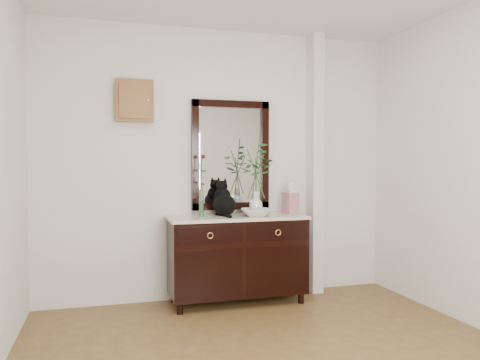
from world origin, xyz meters
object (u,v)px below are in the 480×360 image
object	(u,v)px
lotus_bowl	(256,212)
sideboard	(237,254)
cat	(224,198)
ginger_jar	(290,197)

from	to	relation	value
lotus_bowl	sideboard	bearing A→B (deg)	154.37
lotus_bowl	cat	bearing A→B (deg)	157.69
cat	ginger_jar	distance (m)	0.69
lotus_bowl	ginger_jar	bearing A→B (deg)	16.07
cat	lotus_bowl	distance (m)	0.34
cat	sideboard	bearing A→B (deg)	-23.10
sideboard	ginger_jar	distance (m)	0.79
sideboard	cat	xyz separation A→B (m)	(-0.12, 0.04, 0.55)
sideboard	lotus_bowl	world-z (taller)	lotus_bowl
sideboard	lotus_bowl	xyz separation A→B (m)	(0.17, -0.08, 0.41)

